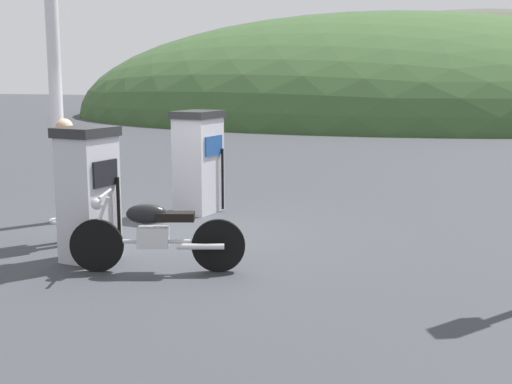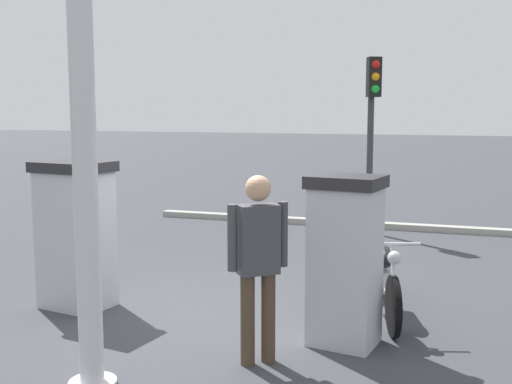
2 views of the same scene
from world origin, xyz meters
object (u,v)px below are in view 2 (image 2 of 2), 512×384
at_px(fuel_pump_far, 76,234).
at_px(roadside_traffic_light, 372,113).
at_px(motorcycle_near_pump, 382,274).
at_px(fuel_pump_near, 345,260).
at_px(canopy_support_pole, 83,118).
at_px(attendant_person, 258,256).

xyz_separation_m(fuel_pump_far, roadside_traffic_light, (5.68, -2.31, 1.39)).
distance_m(fuel_pump_far, motorcycle_near_pump, 3.55).
bearing_deg(fuel_pump_near, roadside_traffic_light, 8.85).
relative_size(fuel_pump_near, motorcycle_near_pump, 0.85).
xyz_separation_m(roadside_traffic_light, canopy_support_pole, (-7.39, 0.84, -0.03)).
height_order(fuel_pump_near, motorcycle_near_pump, fuel_pump_near).
height_order(motorcycle_near_pump, roadside_traffic_light, roadside_traffic_light).
xyz_separation_m(fuel_pump_far, motorcycle_near_pump, (1.01, -3.38, -0.40)).
relative_size(attendant_person, canopy_support_pole, 0.37).
relative_size(fuel_pump_near, attendant_person, 0.97).
bearing_deg(fuel_pump_far, attendant_person, -106.46).
xyz_separation_m(fuel_pump_near, canopy_support_pole, (-1.71, 1.73, 1.38)).
distance_m(fuel_pump_near, roadside_traffic_light, 5.92).
relative_size(fuel_pump_far, attendant_person, 1.00).
bearing_deg(canopy_support_pole, fuel_pump_near, -45.28).
distance_m(motorcycle_near_pump, attendant_person, 2.02).
height_order(fuel_pump_far, attendant_person, attendant_person).
xyz_separation_m(fuel_pump_near, fuel_pump_far, (-0.00, 3.19, 0.02)).
distance_m(fuel_pump_near, motorcycle_near_pump, 1.10).
height_order(roadside_traffic_light, canopy_support_pole, canopy_support_pole).
xyz_separation_m(fuel_pump_near, motorcycle_near_pump, (1.01, -0.19, -0.38)).
bearing_deg(motorcycle_near_pump, roadside_traffic_light, 12.92).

